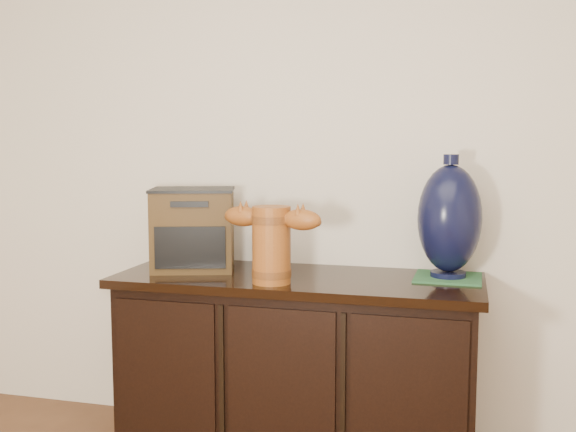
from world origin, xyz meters
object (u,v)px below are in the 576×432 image
(terracotta_vessel, at_px, (271,240))
(tv_radio, at_px, (193,229))
(spray_can, at_px, (259,246))
(sideboard, at_px, (297,365))
(lamp_base, at_px, (450,219))

(terracotta_vessel, xyz_separation_m, tv_radio, (-0.40, 0.18, 0.00))
(terracotta_vessel, bearing_deg, spray_can, 126.76)
(terracotta_vessel, distance_m, tv_radio, 0.44)
(sideboard, height_order, spray_can, spray_can)
(sideboard, height_order, tv_radio, tv_radio)
(terracotta_vessel, height_order, spray_can, terracotta_vessel)
(tv_radio, relative_size, spray_can, 2.53)
(lamp_base, bearing_deg, sideboard, -169.97)
(tv_radio, xyz_separation_m, lamp_base, (1.05, 0.08, 0.07))
(terracotta_vessel, relative_size, spray_can, 2.59)
(spray_can, bearing_deg, terracotta_vessel, -65.86)
(sideboard, xyz_separation_m, tv_radio, (-0.46, 0.03, 0.54))
(terracotta_vessel, xyz_separation_m, spray_can, (-0.17, 0.38, -0.09))
(sideboard, xyz_separation_m, lamp_base, (0.59, 0.10, 0.60))
(sideboard, xyz_separation_m, spray_can, (-0.23, 0.22, 0.45))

